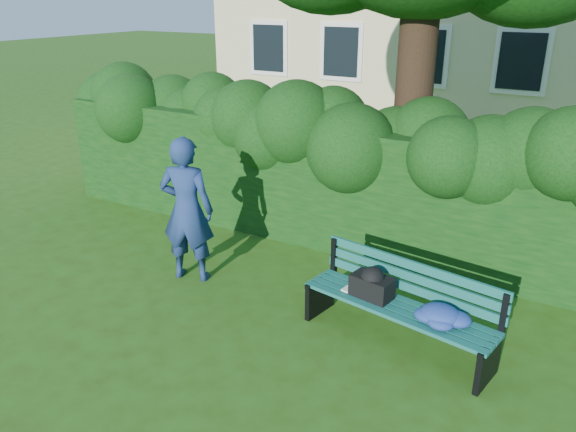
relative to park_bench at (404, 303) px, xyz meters
The scene contains 4 objects.
ground 1.81m from the park_bench, behind, with size 80.00×80.00×0.00m, color #2A4B10.
hedge 2.82m from the park_bench, 128.48° to the left, with size 10.00×1.00×1.80m.
park_bench is the anchor object (origin of this frame).
man_reading 2.99m from the park_bench, behind, with size 0.70×0.46×1.92m, color navy.
Camera 1 is at (3.22, -5.06, 3.54)m, focal length 35.00 mm.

